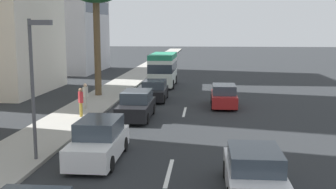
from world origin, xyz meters
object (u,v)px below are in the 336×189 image
minibus_lead (163,68)px  car_fifth (254,172)px  car_sixth (224,96)px  street_lamp (35,72)px  car_seventh (99,141)px  pedestrian_mid_block (81,101)px  car_second (154,91)px  pedestrian_by_tree (85,95)px  car_fourth (137,106)px

minibus_lead → car_fifth: (-26.03, -5.66, -0.97)m
car_sixth → street_lamp: 15.77m
car_seventh → pedestrian_mid_block: size_ratio=2.57×
minibus_lead → pedestrian_mid_block: size_ratio=3.65×
car_sixth → car_seventh: car_seventh is taller
car_second → pedestrian_by_tree: (-4.68, 4.02, 0.38)m
car_sixth → pedestrian_by_tree: size_ratio=2.47×
pedestrian_by_tree → street_lamp: (-10.67, -1.14, 2.63)m
car_fourth → car_fifth: (-11.28, -5.80, -0.06)m
car_fifth → pedestrian_by_tree: size_ratio=2.41×
car_second → car_sixth: bearing=67.6°
minibus_lead → car_fourth: size_ratio=1.38×
car_fourth → car_seventh: size_ratio=1.03×
car_second → car_fourth: car_fourth is taller
car_fifth → car_seventh: bearing=63.3°
car_seventh → pedestrian_mid_block: (7.81, 3.13, 0.31)m
car_sixth → car_fifth: bearing=-178.9°
car_seventh → car_fifth: bearing=63.3°
minibus_lead → car_seventh: (-23.00, 0.36, -0.90)m
minibus_lead → car_fifth: bearing=12.3°
car_fifth → car_fourth: bearing=27.2°
car_fourth → car_sixth: 7.04m
minibus_lead → car_seventh: 23.02m
car_fifth → car_sixth: size_ratio=0.98×
pedestrian_mid_block → car_fourth: bearing=-116.3°
car_seventh → car_sixth: bearing=155.8°
pedestrian_mid_block → car_second: bearing=-61.3°
minibus_lead → car_second: minibus_lead is taller
car_sixth → street_lamp: (-13.21, 8.08, 2.98)m
minibus_lead → pedestrian_by_tree: size_ratio=3.68×
car_sixth → street_lamp: bearing=148.5°
pedestrian_mid_block → street_lamp: size_ratio=0.31×
car_fourth → street_lamp: size_ratio=0.82×
pedestrian_by_tree → street_lamp: street_lamp is taller
car_seventh → street_lamp: bearing=-77.1°
minibus_lead → pedestrian_mid_block: 15.60m
street_lamp → car_sixth: bearing=-31.5°
car_second → pedestrian_by_tree: size_ratio=2.33×
car_second → street_lamp: 15.91m
car_second → car_sixth: 5.62m
minibus_lead → car_second: bearing=1.0°
car_fourth → car_fifth: car_fourth is taller
car_seventh → pedestrian_mid_block: 8.42m
car_second → car_sixth: car_sixth is taller
car_fourth → pedestrian_mid_block: 3.39m
car_sixth → car_second: bearing=67.6°
minibus_lead → street_lamp: street_lamp is taller
car_fifth → car_seventh: (3.03, 6.02, 0.07)m
minibus_lead → pedestrian_by_tree: bearing=-16.7°
car_fifth → pedestrian_mid_block: (10.84, 9.14, 0.38)m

